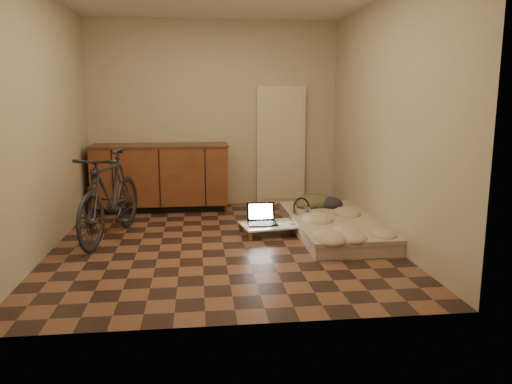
{
  "coord_description": "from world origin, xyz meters",
  "views": [
    {
      "loc": [
        -0.25,
        -5.17,
        1.52
      ],
      "look_at": [
        0.36,
        -0.03,
        0.55
      ],
      "focal_mm": 35.0,
      "sensor_mm": 36.0,
      "label": 1
    }
  ],
  "objects": [
    {
      "name": "cabinets",
      "position": [
        -0.75,
        1.7,
        0.47
      ],
      "size": [
        1.84,
        0.62,
        0.91
      ],
      "color": "black",
      "rests_on": "ground"
    },
    {
      "name": "laptop",
      "position": [
        0.47,
        0.33,
        0.16
      ],
      "size": [
        0.33,
        0.3,
        0.22
      ],
      "rotation": [
        0.0,
        0.0,
        0.02
      ],
      "color": "black",
      "rests_on": "lap_desk"
    },
    {
      "name": "bicycle",
      "position": [
        -1.2,
        0.28,
        0.54
      ],
      "size": [
        0.85,
        1.73,
        1.07
      ],
      "primitive_type": "imported",
      "rotation": [
        0.0,
        0.0,
        -0.23
      ],
      "color": "black",
      "rests_on": "ground"
    },
    {
      "name": "headphones",
      "position": [
        0.98,
        0.55,
        0.25
      ],
      "size": [
        0.32,
        0.31,
        0.17
      ],
      "primitive_type": null,
      "rotation": [
        0.0,
        0.0,
        0.4
      ],
      "color": "black",
      "rests_on": "futon"
    },
    {
      "name": "lap_desk",
      "position": [
        0.58,
        0.28,
        0.1
      ],
      "size": [
        0.76,
        0.56,
        0.12
      ],
      "rotation": [
        0.0,
        0.0,
        0.17
      ],
      "color": "brown",
      "rests_on": "ground"
    },
    {
      "name": "mouse",
      "position": [
        0.79,
        0.25,
        0.13
      ],
      "size": [
        0.1,
        0.11,
        0.03
      ],
      "primitive_type": "ellipsoid",
      "rotation": [
        0.0,
        0.0,
        0.56
      ],
      "color": "silver",
      "rests_on": "lap_desk"
    },
    {
      "name": "room_shell",
      "position": [
        0.0,
        0.0,
        1.3
      ],
      "size": [
        3.5,
        4.0,
        2.6
      ],
      "color": "brown",
      "rests_on": "ground"
    },
    {
      "name": "clothing_pile",
      "position": [
        1.29,
        0.96,
        0.28
      ],
      "size": [
        0.54,
        0.45,
        0.21
      ],
      "primitive_type": null,
      "rotation": [
        0.0,
        0.0,
        0.01
      ],
      "color": "#424427",
      "rests_on": "futon"
    },
    {
      "name": "appliance_panel",
      "position": [
        0.95,
        1.94,
        0.85
      ],
      "size": [
        0.7,
        0.1,
        1.7
      ],
      "primitive_type": "cube",
      "color": "beige",
      "rests_on": "ground"
    },
    {
      "name": "futon",
      "position": [
        1.3,
        0.25,
        0.09
      ],
      "size": [
        0.96,
        1.98,
        0.17
      ],
      "rotation": [
        0.0,
        0.0,
        0.01
      ],
      "color": "#B8A693",
      "rests_on": "ground"
    }
  ]
}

